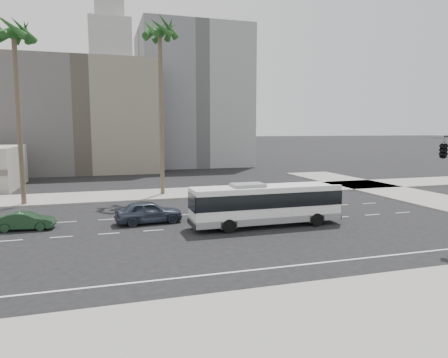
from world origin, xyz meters
name	(u,v)px	position (x,y,z in m)	size (l,w,h in m)	color
ground	(235,225)	(0.00, 0.00, 0.00)	(700.00, 700.00, 0.00)	black
sidewalk_north	(191,192)	(0.00, 15.50, 0.07)	(120.00, 7.00, 0.15)	gray
sidewalk_south	(364,316)	(0.00, -15.50, 0.07)	(120.00, 7.00, 0.15)	gray
midrise_beige_west	(84,117)	(-12.00, 45.00, 9.00)	(24.00, 18.00, 18.00)	#625D58
midrise_gray_center	(191,99)	(8.00, 52.00, 13.00)	(20.00, 20.00, 26.00)	slate
civic_tower	(111,80)	(-2.00, 250.00, 38.83)	(42.00, 42.00, 129.00)	#BAB8B2
highrise_right	(189,85)	(45.00, 230.00, 35.00)	(26.00, 26.00, 70.00)	slate
highrise_far	(214,97)	(70.00, 260.00, 30.00)	(22.00, 22.00, 60.00)	slate
city_bus	(266,203)	(2.09, -0.96, 1.67)	(11.11, 2.72, 3.19)	white
car_a	(149,212)	(-6.03, 2.45, 0.85)	(5.00, 2.01, 1.70)	#2F3746
car_b	(25,221)	(-14.59, 2.83, 0.64)	(3.87, 1.35, 1.28)	#1B3921
palm_near	(160,36)	(-3.16, 15.13, 16.56)	(5.43, 5.43, 18.28)	brown
palm_mid	(14,37)	(-16.36, 12.87, 15.12)	(5.44, 5.44, 16.81)	brown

